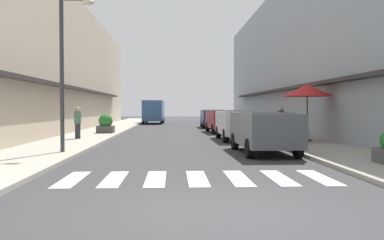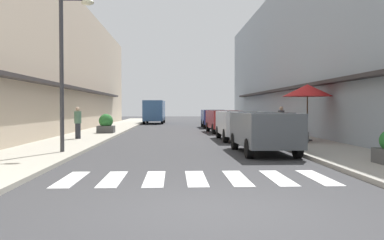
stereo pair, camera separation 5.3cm
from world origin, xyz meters
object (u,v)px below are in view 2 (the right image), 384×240
at_px(street_lamp, 67,56).
at_px(cafe_umbrella, 307,91).
at_px(delivery_van, 154,110).
at_px(parked_car_far, 223,119).
at_px(planter_midblock, 294,130).
at_px(parked_car_near, 263,128).
at_px(parked_car_distant, 213,116).
at_px(pedestrian_walking_far, 281,121).
at_px(parked_car_mid, 238,122).
at_px(pedestrian_walking_near, 78,122).
at_px(planter_far, 106,124).

relative_size(street_lamp, cafe_umbrella, 2.07).
height_order(delivery_van, street_lamp, street_lamp).
bearing_deg(cafe_umbrella, delivery_van, 108.57).
relative_size(parked_car_far, planter_midblock, 3.53).
relative_size(parked_car_near, planter_midblock, 3.63).
relative_size(parked_car_near, parked_car_distant, 1.10).
height_order(delivery_van, pedestrian_walking_far, delivery_van).
xyz_separation_m(parked_car_near, parked_car_far, (0.00, 12.45, -0.00)).
height_order(delivery_van, planter_midblock, delivery_van).
height_order(parked_car_mid, planter_midblock, parked_car_mid).
bearing_deg(delivery_van, parked_car_mid, -76.86).
relative_size(parked_car_mid, pedestrian_walking_near, 2.83).
bearing_deg(parked_car_distant, planter_far, -130.07).
xyz_separation_m(parked_car_far, planter_far, (-7.29, -1.84, -0.29)).
xyz_separation_m(parked_car_near, planter_far, (-7.29, 10.61, -0.29)).
height_order(parked_car_distant, planter_far, parked_car_distant).
distance_m(delivery_van, planter_midblock, 25.89).
bearing_deg(parked_car_near, parked_car_mid, 90.00).
distance_m(street_lamp, pedestrian_walking_far, 11.97).
bearing_deg(parked_car_mid, parked_car_far, 90.00).
bearing_deg(street_lamp, planter_far, 92.34).
xyz_separation_m(parked_car_far, cafe_umbrella, (2.92, -8.28, 1.49)).
distance_m(parked_car_mid, parked_car_distant, 13.22).
relative_size(parked_car_mid, planter_far, 3.84).
bearing_deg(pedestrian_walking_far, planter_far, 1.76).
bearing_deg(planter_midblock, parked_car_mid, 130.06).
height_order(street_lamp, cafe_umbrella, street_lamp).
bearing_deg(parked_car_distant, pedestrian_walking_far, -78.89).
distance_m(pedestrian_walking_near, pedestrian_walking_far, 10.36).
bearing_deg(pedestrian_walking_far, parked_car_mid, 42.59).
distance_m(parked_car_near, delivery_van, 28.85).
height_order(parked_car_near, parked_car_mid, same).
bearing_deg(delivery_van, planter_midblock, -73.58).
distance_m(parked_car_mid, pedestrian_walking_near, 7.89).
distance_m(cafe_umbrella, planter_midblock, 2.03).
distance_m(delivery_van, planter_far, 17.89).
height_order(street_lamp, pedestrian_walking_near, street_lamp).
xyz_separation_m(parked_car_far, pedestrian_walking_near, (-7.89, -6.58, 0.00)).
bearing_deg(planter_midblock, parked_car_near, -120.73).
distance_m(parked_car_far, street_lamp, 14.62).
bearing_deg(cafe_umbrella, street_lamp, -155.71).
height_order(parked_car_mid, pedestrian_walking_near, pedestrian_walking_near).
relative_size(parked_car_distant, pedestrian_walking_far, 2.55).
bearing_deg(delivery_van, pedestrian_walking_far, -70.40).
xyz_separation_m(parked_car_distant, cafe_umbrella, (2.92, -15.10, 1.49)).
bearing_deg(delivery_van, pedestrian_walking_near, -96.78).
bearing_deg(parked_car_mid, pedestrian_walking_near, -178.70).
distance_m(parked_car_far, pedestrian_walking_near, 10.27).
bearing_deg(parked_car_near, parked_car_far, 90.00).
bearing_deg(street_lamp, cafe_umbrella, 24.29).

